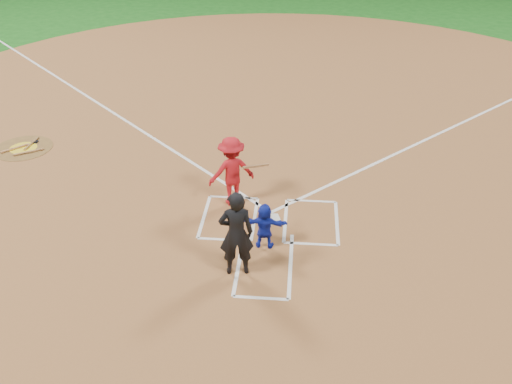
# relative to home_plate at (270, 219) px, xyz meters

# --- Properties ---
(ground) EXTENTS (120.00, 120.00, 0.00)m
(ground) POSITION_rel_home_plate_xyz_m (0.00, 0.00, -0.02)
(ground) COLOR #155416
(ground) RESTS_ON ground
(home_plate_dirt) EXTENTS (28.00, 28.00, 0.01)m
(home_plate_dirt) POSITION_rel_home_plate_xyz_m (0.00, 6.00, -0.01)
(home_plate_dirt) COLOR brown
(home_plate_dirt) RESTS_ON ground
(home_plate) EXTENTS (0.60, 0.60, 0.02)m
(home_plate) POSITION_rel_home_plate_xyz_m (0.00, 0.00, 0.00)
(home_plate) COLOR silver
(home_plate) RESTS_ON home_plate_dirt
(on_deck_circle) EXTENTS (1.70, 1.70, 0.01)m
(on_deck_circle) POSITION_rel_home_plate_xyz_m (-7.53, 3.15, -0.00)
(on_deck_circle) COLOR brown
(on_deck_circle) RESTS_ON home_plate_dirt
(on_deck_logo) EXTENTS (0.80, 0.80, 0.00)m
(on_deck_logo) POSITION_rel_home_plate_xyz_m (-7.53, 3.15, 0.00)
(on_deck_logo) COLOR yellow
(on_deck_logo) RESTS_ON on_deck_circle
(on_deck_bat_a) EXTENTS (0.12, 0.84, 0.06)m
(on_deck_bat_a) POSITION_rel_home_plate_xyz_m (-7.38, 3.40, 0.03)
(on_deck_bat_a) COLOR olive
(on_deck_bat_a) RESTS_ON on_deck_circle
(on_deck_bat_b) EXTENTS (0.63, 0.65, 0.06)m
(on_deck_bat_b) POSITION_rel_home_plate_xyz_m (-7.73, 3.05, 0.03)
(on_deck_bat_b) COLOR #A46A3C
(on_deck_bat_b) RESTS_ON on_deck_circle
(on_deck_bat_c) EXTENTS (0.74, 0.51, 0.06)m
(on_deck_bat_c) POSITION_rel_home_plate_xyz_m (-7.23, 2.85, 0.03)
(on_deck_bat_c) COLOR #9D6939
(on_deck_bat_c) RESTS_ON on_deck_circle
(bat_weight_donut) EXTENTS (0.19, 0.19, 0.05)m
(bat_weight_donut) POSITION_rel_home_plate_xyz_m (-7.33, 3.55, 0.03)
(bat_weight_donut) COLOR black
(bat_weight_donut) RESTS_ON on_deck_circle
(catcher) EXTENTS (1.01, 0.35, 1.07)m
(catcher) POSITION_rel_home_plate_xyz_m (-0.05, -1.07, 0.53)
(catcher) COLOR #1526B1
(catcher) RESTS_ON home_plate_dirt
(umpire) EXTENTS (0.77, 0.57, 1.93)m
(umpire) POSITION_rel_home_plate_xyz_m (-0.56, -2.01, 0.96)
(umpire) COLOR black
(umpire) RESTS_ON home_plate_dirt
(chalk_markings) EXTENTS (28.35, 17.32, 0.01)m
(chalk_markings) POSITION_rel_home_plate_xyz_m (0.00, 5.29, -0.01)
(chalk_markings) COLOR white
(chalk_markings) RESTS_ON home_plate_dirt
(batter_at_plate) EXTENTS (1.56, 1.07, 1.78)m
(batter_at_plate) POSITION_rel_home_plate_xyz_m (-0.98, 0.69, 0.88)
(batter_at_plate) COLOR red
(batter_at_plate) RESTS_ON home_plate_dirt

